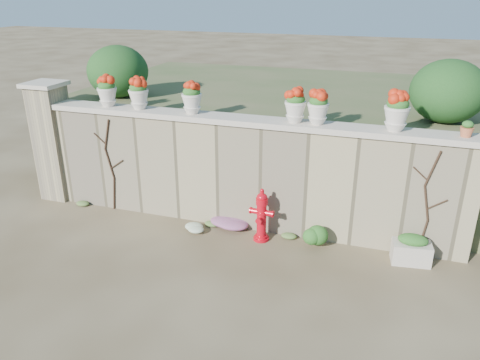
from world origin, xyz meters
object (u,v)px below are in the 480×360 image
(planter_box, at_px, (411,250))
(terracotta_pot, at_px, (467,130))
(fire_hydrant, at_px, (262,215))
(urn_pot_0, at_px, (107,91))

(planter_box, height_order, terracotta_pot, terracotta_pot)
(fire_hydrant, relative_size, terracotta_pot, 4.07)
(planter_box, distance_m, urn_pot_0, 6.20)
(urn_pot_0, bearing_deg, planter_box, -4.41)
(planter_box, xyz_separation_m, urn_pot_0, (-5.80, 0.45, 2.15))
(fire_hydrant, xyz_separation_m, planter_box, (2.55, 0.05, -0.26))
(planter_box, distance_m, terracotta_pot, 2.10)
(fire_hydrant, bearing_deg, urn_pot_0, 174.64)
(planter_box, height_order, urn_pot_0, urn_pot_0)
(planter_box, xyz_separation_m, terracotta_pot, (0.55, 0.45, 1.97))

